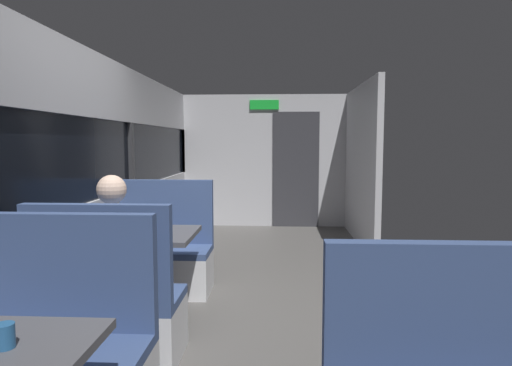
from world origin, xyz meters
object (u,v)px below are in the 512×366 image
dining_table_mid_window (140,244)px  bench_mid_window_facing_end (109,314)px  bench_mid_window_facing_entry (163,259)px  seated_passenger (112,280)px  coffee_cup_primary (5,336)px  bench_near_window_facing_entry (58,366)px

dining_table_mid_window → bench_mid_window_facing_end: bench_mid_window_facing_end is taller
bench_mid_window_facing_entry → seated_passenger: 1.34m
bench_mid_window_facing_end → dining_table_mid_window: bearing=90.0°
coffee_cup_primary → bench_near_window_facing_entry: bearing=103.1°
dining_table_mid_window → seated_passenger: bearing=-90.0°
coffee_cup_primary → dining_table_mid_window: bearing=94.2°
bench_mid_window_facing_end → bench_mid_window_facing_entry: (0.00, 1.40, 0.00)m
bench_mid_window_facing_entry → bench_near_window_facing_entry: bearing=-90.0°
bench_near_window_facing_entry → dining_table_mid_window: bench_near_window_facing_entry is taller
bench_mid_window_facing_end → seated_passenger: size_ratio=0.87×
bench_near_window_facing_entry → dining_table_mid_window: size_ratio=1.22×
seated_passenger → bench_mid_window_facing_entry: bearing=90.0°
bench_mid_window_facing_entry → seated_passenger: (0.00, -1.33, 0.21)m
bench_mid_window_facing_end → coffee_cup_primary: (0.15, -1.33, 0.46)m
bench_mid_window_facing_entry → seated_passenger: seated_passenger is taller
dining_table_mid_window → seated_passenger: seated_passenger is taller
dining_table_mid_window → bench_mid_window_facing_entry: bearing=90.0°
bench_mid_window_facing_entry → dining_table_mid_window: bearing=-90.0°
coffee_cup_primary → bench_mid_window_facing_end: bearing=96.4°
seated_passenger → coffee_cup_primary: bearing=-84.0°
dining_table_mid_window → bench_mid_window_facing_entry: 0.77m
bench_mid_window_facing_entry → seated_passenger: bearing=-90.0°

